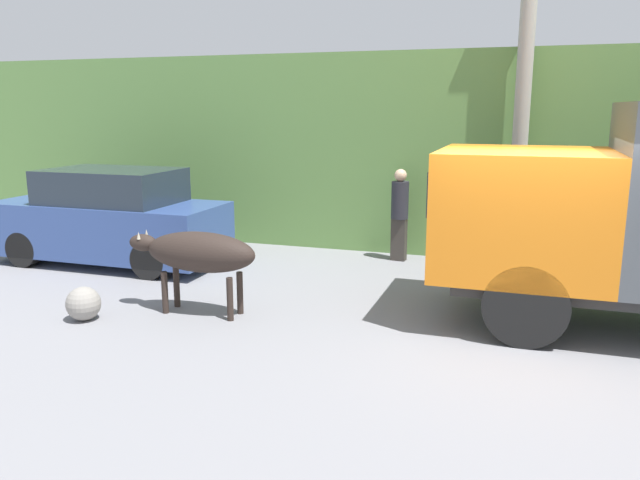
# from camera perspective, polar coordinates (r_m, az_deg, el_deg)

# --- Properties ---
(ground_plane) EXTENTS (60.00, 60.00, 0.00)m
(ground_plane) POSITION_cam_1_polar(r_m,az_deg,el_deg) (8.52, 17.72, -8.39)
(ground_plane) COLOR gray
(hillside_embankment) EXTENTS (32.00, 5.27, 3.95)m
(hillside_embankment) POSITION_cam_1_polar(r_m,az_deg,el_deg) (14.77, 18.67, 7.86)
(hillside_embankment) COLOR #608C47
(hillside_embankment) RESTS_ON ground_plane
(building_backdrop) EXTENTS (4.47, 2.70, 2.86)m
(building_backdrop) POSITION_cam_1_polar(r_m,az_deg,el_deg) (13.87, 6.73, 5.97)
(building_backdrop) COLOR #99ADB7
(building_backdrop) RESTS_ON ground_plane
(brown_cow) EXTENTS (1.98, 0.58, 1.19)m
(brown_cow) POSITION_cam_1_polar(r_m,az_deg,el_deg) (8.94, -11.09, -1.17)
(brown_cow) COLOR #2D231E
(brown_cow) RESTS_ON ground_plane
(parked_suv) EXTENTS (4.34, 1.73, 1.78)m
(parked_suv) POSITION_cam_1_polar(r_m,az_deg,el_deg) (12.30, -18.69, 1.85)
(parked_suv) COLOR #334C8C
(parked_suv) RESTS_ON ground_plane
(pedestrian_on_hill) EXTENTS (0.36, 0.36, 1.76)m
(pedestrian_on_hill) POSITION_cam_1_polar(r_m,az_deg,el_deg) (11.96, 7.29, 2.72)
(pedestrian_on_hill) COLOR #38332D
(pedestrian_on_hill) RESTS_ON ground_plane
(utility_pole) EXTENTS (0.90, 0.28, 6.22)m
(utility_pole) POSITION_cam_1_polar(r_m,az_deg,el_deg) (11.82, 18.09, 12.97)
(utility_pole) COLOR #9E998E
(utility_pole) RESTS_ON ground_plane
(roadside_rock) EXTENTS (0.47, 0.47, 0.47)m
(roadside_rock) POSITION_cam_1_polar(r_m,az_deg,el_deg) (9.25, -20.82, -5.46)
(roadside_rock) COLOR gray
(roadside_rock) RESTS_ON ground_plane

